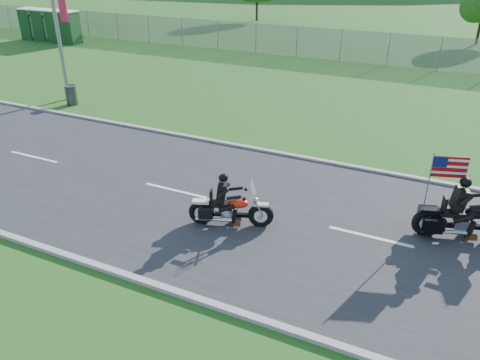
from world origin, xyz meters
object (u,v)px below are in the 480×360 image
at_px(porta_toilet_b, 57,27).
at_px(porta_toilet_c, 43,26).
at_px(motorcycle_lead, 229,210).
at_px(trash_can, 71,95).
at_px(porta_toilet_d, 30,24).
at_px(motorcycle_follow, 465,219).
at_px(porta_toilet_a, 71,28).

relative_size(porta_toilet_b, porta_toilet_c, 1.00).
relative_size(motorcycle_lead, trash_can, 2.51).
xyz_separation_m(porta_toilet_d, motorcycle_follow, (32.35, -16.00, -0.55)).
bearing_deg(porta_toilet_a, porta_toilet_c, 180.00).
relative_size(porta_toilet_d, motorcycle_lead, 1.03).
bearing_deg(motorcycle_lead, porta_toilet_c, 124.60).
bearing_deg(porta_toilet_b, porta_toilet_c, 180.00).
xyz_separation_m(motorcycle_lead, motorcycle_follow, (5.76, 2.01, 0.11)).
relative_size(porta_toilet_a, porta_toilet_d, 1.00).
bearing_deg(motorcycle_follow, porta_toilet_b, 133.97).
xyz_separation_m(porta_toilet_a, porta_toilet_b, (-1.40, 0.00, 0.00)).
height_order(porta_toilet_c, motorcycle_follow, porta_toilet_c).
relative_size(porta_toilet_b, trash_can, 2.57).
height_order(porta_toilet_a, trash_can, porta_toilet_a).
bearing_deg(porta_toilet_c, porta_toilet_a, 0.00).
relative_size(motorcycle_lead, motorcycle_follow, 0.87).
distance_m(porta_toilet_b, porta_toilet_d, 2.80).
relative_size(porta_toilet_a, motorcycle_follow, 0.90).
height_order(motorcycle_follow, trash_can, motorcycle_follow).
distance_m(porta_toilet_a, porta_toilet_c, 2.80).
distance_m(motorcycle_lead, trash_can, 13.22).
relative_size(porta_toilet_b, motorcycle_follow, 0.90).
height_order(porta_toilet_b, porta_toilet_d, same).
bearing_deg(trash_can, motorcycle_follow, -14.19).
bearing_deg(motorcycle_lead, porta_toilet_d, 126.05).
distance_m(porta_toilet_a, motorcycle_lead, 28.74).
distance_m(porta_toilet_c, motorcycle_follow, 34.84).
relative_size(porta_toilet_c, motorcycle_lead, 1.03).
bearing_deg(porta_toilet_d, porta_toilet_a, 0.00).
bearing_deg(porta_toilet_d, motorcycle_lead, -34.12).
distance_m(porta_toilet_b, trash_can, 16.87).
relative_size(porta_toilet_a, porta_toilet_b, 1.00).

